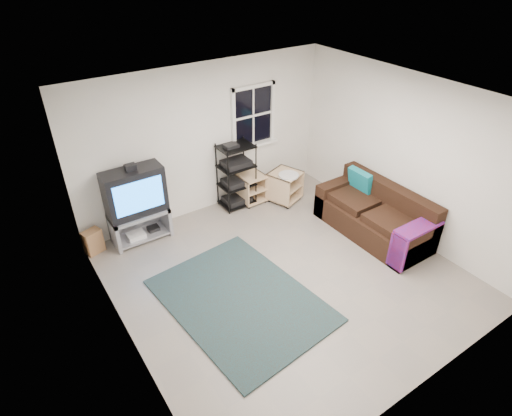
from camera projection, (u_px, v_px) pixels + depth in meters
room at (253, 120)px, 7.54m from camera, size 4.60×4.62×4.60m
tv_unit at (136, 199)px, 6.67m from camera, size 0.92×0.46×1.35m
av_rack at (237, 179)px, 7.67m from camera, size 0.61×0.44×1.22m
side_table_left at (250, 187)px, 7.92m from camera, size 0.47×0.47×0.54m
side_table_right at (283, 184)px, 7.91m from camera, size 0.67×0.67×0.60m
sofa at (375, 216)px, 7.04m from camera, size 0.87×1.97×0.90m
shag_rug at (240, 300)px, 5.85m from camera, size 1.94×2.52×0.03m
paper_bag at (93, 242)px, 6.66m from camera, size 0.32×0.26×0.40m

